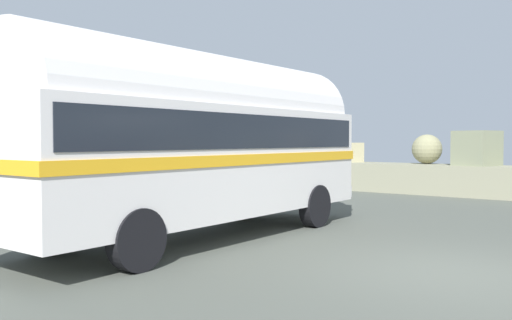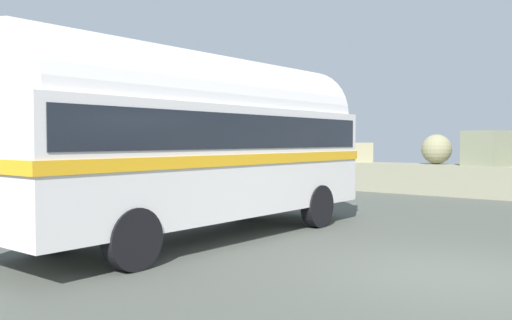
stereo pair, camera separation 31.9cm
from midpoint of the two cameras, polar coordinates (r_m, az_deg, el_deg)
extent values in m
cube|color=#4D5149|center=(8.56, 20.93, -11.38)|extent=(32.00, 26.00, 0.02)
sphere|color=gray|center=(25.12, 1.12, 1.56)|extent=(1.32, 1.32, 1.32)
cube|color=gray|center=(23.43, 5.38, 0.79)|extent=(0.90, 0.83, 0.73)
cube|color=gray|center=(22.44, 11.63, 0.79)|extent=(1.09, 1.09, 0.80)
sphere|color=gray|center=(21.37, 18.98, 1.09)|extent=(1.12, 1.12, 1.12)
cube|color=gray|center=(20.41, 23.68, 1.14)|extent=(1.55, 1.62, 1.23)
cylinder|color=black|center=(13.56, -0.75, -4.20)|extent=(0.28, 0.96, 0.96)
cylinder|color=black|center=(12.29, 7.27, -4.87)|extent=(0.28, 0.96, 0.96)
cylinder|color=black|center=(10.12, -19.90, -6.47)|extent=(0.28, 0.96, 0.96)
cylinder|color=black|center=(8.34, -11.86, -8.20)|extent=(0.28, 0.96, 0.96)
cube|color=silver|center=(10.81, -4.97, -0.10)|extent=(2.40, 8.40, 2.10)
cylinder|color=silver|center=(10.82, -4.99, 5.47)|extent=(2.20, 8.06, 2.20)
cube|color=gold|center=(10.80, -4.97, 0.18)|extent=(2.45, 8.49, 0.20)
cube|color=black|center=(10.80, -4.98, 2.96)|extent=(2.44, 8.07, 0.64)
cube|color=silver|center=(14.26, 6.96, -3.09)|extent=(2.28, 0.16, 0.28)
camera|label=1|loc=(0.16, -89.13, 0.03)|focal=37.77mm
camera|label=2|loc=(0.16, 90.87, -0.03)|focal=37.77mm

